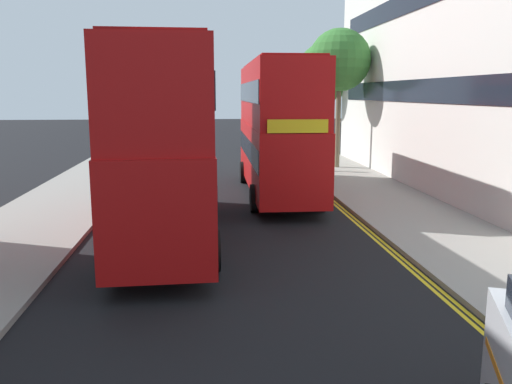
% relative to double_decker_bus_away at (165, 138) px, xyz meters
% --- Properties ---
extents(sidewalk_right, '(4.00, 80.00, 0.14)m').
position_rel_double_decker_bus_away_xyz_m(sidewalk_right, '(8.49, 2.64, -2.96)').
color(sidewalk_right, gray).
rests_on(sidewalk_right, ground).
extents(sidewalk_left, '(4.00, 80.00, 0.14)m').
position_rel_double_decker_bus_away_xyz_m(sidewalk_left, '(-4.51, 2.64, -2.96)').
color(sidewalk_left, gray).
rests_on(sidewalk_left, ground).
extents(kerb_line_outer, '(0.10, 56.00, 0.01)m').
position_rel_double_decker_bus_away_xyz_m(kerb_line_outer, '(6.39, 0.64, -3.03)').
color(kerb_line_outer, yellow).
rests_on(kerb_line_outer, ground).
extents(kerb_line_inner, '(0.10, 56.00, 0.01)m').
position_rel_double_decker_bus_away_xyz_m(kerb_line_inner, '(6.23, 0.64, -3.03)').
color(kerb_line_inner, yellow).
rests_on(kerb_line_inner, ground).
extents(double_decker_bus_away, '(3.06, 10.88, 5.64)m').
position_rel_double_decker_bus_away_xyz_m(double_decker_bus_away, '(0.00, 0.00, 0.00)').
color(double_decker_bus_away, '#B20F0F').
rests_on(double_decker_bus_away, ground).
extents(double_decker_bus_oncoming, '(2.86, 10.83, 5.64)m').
position_rel_double_decker_bus_away_xyz_m(double_decker_bus_oncoming, '(4.23, 6.58, 0.00)').
color(double_decker_bus_oncoming, '#B20F0F').
rests_on(double_decker_bus_oncoming, ground).
extents(pedestrian_far, '(0.34, 0.22, 1.62)m').
position_rel_double_decker_bus_away_xyz_m(pedestrian_far, '(7.99, 12.49, -2.04)').
color(pedestrian_far, '#2D2D38').
rests_on(pedestrian_far, sidewalk_right).
extents(street_tree_near, '(4.04, 4.04, 7.69)m').
position_rel_double_decker_bus_away_xyz_m(street_tree_near, '(9.57, 21.21, 2.75)').
color(street_tree_near, '#6B6047').
rests_on(street_tree_near, sidewalk_right).
extents(street_tree_mid, '(3.48, 3.48, 7.78)m').
position_rel_double_decker_bus_away_xyz_m(street_tree_mid, '(8.73, 14.09, 3.12)').
color(street_tree_mid, '#6B6047').
rests_on(street_tree_mid, sidewalk_right).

